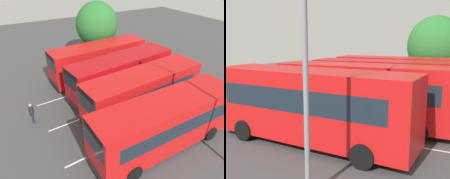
% 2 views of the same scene
% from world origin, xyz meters
% --- Properties ---
extents(ground_plane, '(64.55, 64.55, 0.00)m').
position_xyz_m(ground_plane, '(0.00, 0.00, 0.00)').
color(ground_plane, '#424244').
extents(bus_far_left, '(9.61, 3.09, 3.36)m').
position_xyz_m(bus_far_left, '(-0.37, -5.18, 1.84)').
color(bus_far_left, red).
rests_on(bus_far_left, ground).
extents(bus_center_left, '(9.69, 3.62, 3.36)m').
position_xyz_m(bus_center_left, '(-0.71, -1.54, 1.84)').
color(bus_center_left, '#B70C11').
rests_on(bus_center_left, ground).
extents(bus_center_right, '(9.64, 3.25, 3.36)m').
position_xyz_m(bus_center_right, '(-0.62, 1.69, 1.84)').
color(bus_center_right, red).
rests_on(bus_center_right, ground).
extents(bus_far_right, '(9.51, 2.74, 3.36)m').
position_xyz_m(bus_far_right, '(0.37, 5.18, 1.84)').
color(bus_far_right, red).
rests_on(bus_far_right, ground).
extents(pedestrian, '(0.37, 0.37, 1.61)m').
position_xyz_m(pedestrian, '(6.97, -1.08, 0.94)').
color(pedestrian, '#232833').
rests_on(pedestrian, ground).
extents(street_lamp, '(0.79, 2.73, 8.65)m').
position_xyz_m(street_lamp, '(-1.98, 8.49, 4.96)').
color(street_lamp, gray).
rests_on(street_lamp, ground).
extents(depot_tree, '(4.64, 4.18, 6.60)m').
position_xyz_m(depot_tree, '(-2.17, -9.03, 4.15)').
color(depot_tree, '#4C3823').
rests_on(depot_tree, ground).
extents(lane_stripe_outer_left, '(12.65, 0.93, 0.01)m').
position_xyz_m(lane_stripe_outer_left, '(0.00, -3.47, 0.00)').
color(lane_stripe_outer_left, silver).
rests_on(lane_stripe_outer_left, ground).
extents(lane_stripe_inner_left, '(12.65, 0.93, 0.01)m').
position_xyz_m(lane_stripe_inner_left, '(0.00, 0.00, 0.00)').
color(lane_stripe_inner_left, silver).
rests_on(lane_stripe_inner_left, ground).
extents(lane_stripe_inner_right, '(12.65, 0.93, 0.01)m').
position_xyz_m(lane_stripe_inner_right, '(0.00, 3.47, 0.00)').
color(lane_stripe_inner_right, silver).
rests_on(lane_stripe_inner_right, ground).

